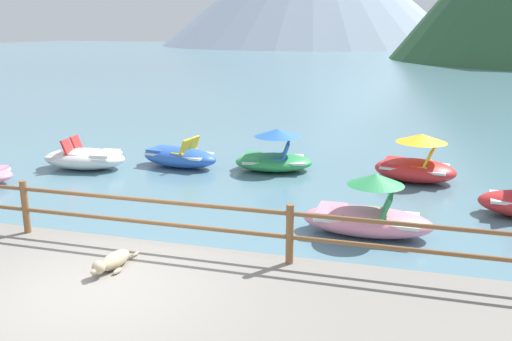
% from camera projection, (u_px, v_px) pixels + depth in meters
% --- Properties ---
extents(ground_plane, '(200.00, 200.00, 0.00)m').
position_uv_depth(ground_plane, '(363.00, 77.00, 44.95)').
color(ground_plane, slate).
extents(dock_railing, '(23.92, 0.12, 0.95)m').
position_uv_depth(dock_railing, '(148.00, 213.00, 8.95)').
color(dock_railing, brown).
rests_on(dock_railing, promenade_dock).
extents(dog_resting, '(0.41, 1.07, 0.26)m').
position_uv_depth(dog_resting, '(112.00, 262.00, 8.21)').
color(dog_resting, tan).
rests_on(dog_resting, promenade_dock).
extents(pedal_boat_0, '(2.50, 1.46, 0.89)m').
position_uv_depth(pedal_boat_0, '(179.00, 156.00, 15.85)').
color(pedal_boat_0, blue).
rests_on(pedal_boat_0, ground).
extents(pedal_boat_1, '(2.53, 1.17, 1.24)m').
position_uv_depth(pedal_boat_1, '(367.00, 215.00, 10.63)').
color(pedal_boat_1, pink).
rests_on(pedal_boat_1, ground).
extents(pedal_boat_3, '(2.52, 1.56, 0.89)m').
position_uv_depth(pedal_boat_3, '(85.00, 158.00, 15.66)').
color(pedal_boat_3, white).
rests_on(pedal_boat_3, ground).
extents(pedal_boat_4, '(2.29, 1.69, 1.27)m').
position_uv_depth(pedal_boat_4, '(416.00, 164.00, 14.35)').
color(pedal_boat_4, red).
rests_on(pedal_boat_4, ground).
extents(pedal_boat_6, '(2.41, 1.80, 1.19)m').
position_uv_depth(pedal_boat_6, '(274.00, 156.00, 15.43)').
color(pedal_boat_6, green).
rests_on(pedal_boat_6, ground).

